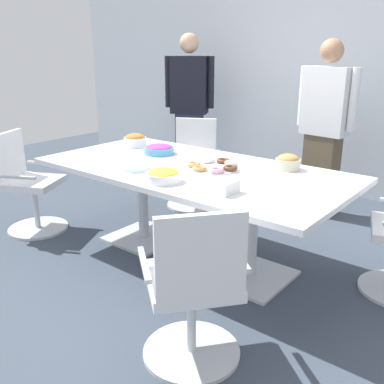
# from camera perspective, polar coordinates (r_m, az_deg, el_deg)

# --- Properties ---
(ground_plane) EXTENTS (10.00, 10.00, 0.01)m
(ground_plane) POSITION_cam_1_polar(r_m,az_deg,el_deg) (3.60, -0.00, -8.41)
(ground_plane) COLOR #3D4754
(back_wall) EXTENTS (8.00, 0.10, 2.80)m
(back_wall) POSITION_cam_1_polar(r_m,az_deg,el_deg) (5.31, 17.10, 15.21)
(back_wall) COLOR silver
(back_wall) RESTS_ON ground
(conference_table) EXTENTS (2.40, 1.20, 0.75)m
(conference_table) POSITION_cam_1_polar(r_m,az_deg,el_deg) (3.37, -0.00, 1.21)
(conference_table) COLOR silver
(conference_table) RESTS_ON ground
(office_chair_0) EXTENTS (0.73, 0.73, 0.91)m
(office_chair_0) POSITION_cam_1_polar(r_m,az_deg,el_deg) (4.63, 0.16, 3.17)
(office_chair_0) COLOR silver
(office_chair_0) RESTS_ON ground
(office_chair_1) EXTENTS (0.73, 0.73, 0.91)m
(office_chair_1) POSITION_cam_1_polar(r_m,az_deg,el_deg) (4.24, -20.66, 0.53)
(office_chair_1) COLOR silver
(office_chair_1) RESTS_ON ground
(office_chair_2) EXTENTS (0.76, 0.76, 0.91)m
(office_chair_2) POSITION_cam_1_polar(r_m,az_deg,el_deg) (2.31, 0.23, -13.26)
(office_chair_2) COLOR silver
(office_chair_2) RESTS_ON ground
(person_standing_0) EXTENTS (0.58, 0.39, 1.79)m
(person_standing_0) POSITION_cam_1_polar(r_m,az_deg,el_deg) (5.46, -0.35, 11.18)
(person_standing_0) COLOR #232842
(person_standing_0) RESTS_ON ground
(person_standing_1) EXTENTS (0.62, 0.27, 1.70)m
(person_standing_1) POSITION_cam_1_polar(r_m,az_deg,el_deg) (4.47, 16.98, 8.14)
(person_standing_1) COLOR brown
(person_standing_1) RESTS_ON ground
(snack_bowl_cookies) EXTENTS (0.19, 0.19, 0.12)m
(snack_bowl_cookies) POSITION_cam_1_polar(r_m,az_deg,el_deg) (3.34, 12.47, 3.87)
(snack_bowl_cookies) COLOR beige
(snack_bowl_cookies) RESTS_ON conference_table
(snack_bowl_chips_yellow) EXTENTS (0.24, 0.24, 0.09)m
(snack_bowl_chips_yellow) POSITION_cam_1_polar(r_m,az_deg,el_deg) (2.96, -3.81, 2.20)
(snack_bowl_chips_yellow) COLOR white
(snack_bowl_chips_yellow) RESTS_ON conference_table
(snack_bowl_candy_mix) EXTENTS (0.26, 0.26, 0.08)m
(snack_bowl_candy_mix) POSITION_cam_1_polar(r_m,az_deg,el_deg) (3.77, -4.35, 5.61)
(snack_bowl_candy_mix) COLOR #4C9EC6
(snack_bowl_candy_mix) RESTS_ON conference_table
(snack_bowl_pretzels) EXTENTS (0.21, 0.21, 0.12)m
(snack_bowl_pretzels) POSITION_cam_1_polar(r_m,az_deg,el_deg) (4.08, -7.47, 6.76)
(snack_bowl_pretzels) COLOR white
(snack_bowl_pretzels) RESTS_ON conference_table
(donut_platter) EXTENTS (0.40, 0.40, 0.04)m
(donut_platter) POSITION_cam_1_polar(r_m,az_deg,el_deg) (3.30, 2.93, 3.42)
(donut_platter) COLOR white
(donut_platter) RESTS_ON conference_table
(plate_stack) EXTENTS (0.20, 0.20, 0.03)m
(plate_stack) POSITION_cam_1_polar(r_m,az_deg,el_deg) (3.28, -7.34, 3.15)
(plate_stack) COLOR white
(plate_stack) RESTS_ON conference_table
(napkin_pile) EXTENTS (0.16, 0.16, 0.08)m
(napkin_pile) POSITION_cam_1_polar(r_m,az_deg,el_deg) (2.74, 4.00, 0.75)
(napkin_pile) COLOR white
(napkin_pile) RESTS_ON conference_table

